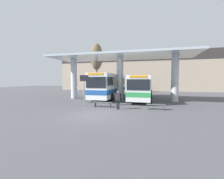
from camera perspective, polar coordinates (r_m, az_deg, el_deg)
ground_plane at (r=11.36m, az=-6.54°, el=-9.56°), size 100.00×100.00×0.00m
townhouse_backdrop at (r=37.13m, az=8.78°, el=8.00°), size 40.00×0.58×9.43m
station_canopy at (r=19.77m, az=3.08°, el=9.98°), size 18.40×6.24×5.81m
transit_bus_left_bay at (r=22.16m, az=-0.87°, el=1.80°), size 2.85×11.53×3.42m
transit_bus_center_bay at (r=20.59m, az=11.16°, el=1.15°), size 2.81×10.99×3.09m
waiting_bench_near_pillar at (r=13.76m, az=16.38°, el=-5.94°), size 1.62×0.44×0.46m
waiting_bench_mid_platform at (r=14.50m, az=-3.61°, el=-5.29°), size 1.91×0.44×0.46m
info_sign_platform at (r=14.99m, az=-10.56°, el=2.02°), size 0.90×0.09×3.08m
pedestrian_waiting at (r=13.23m, az=2.32°, el=-3.29°), size 0.61×0.30×1.64m
poplar_tree_behind_left at (r=30.99m, az=-5.90°, el=12.22°), size 2.42×2.42×10.00m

